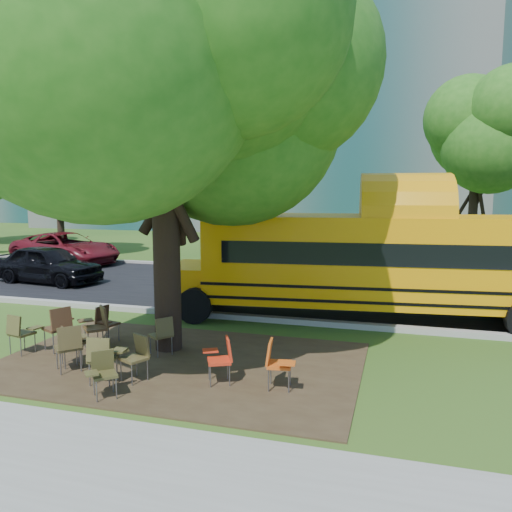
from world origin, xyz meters
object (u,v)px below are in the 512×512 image
(black_car, at_px, (48,264))
(main_tree, at_px, (163,82))
(chair_4, at_px, (103,355))
(chair_9, at_px, (98,323))
(chair_5, at_px, (102,370))
(chair_2, at_px, (70,343))
(chair_0, at_px, (20,330))
(chair_1, at_px, (69,343))
(school_bus, at_px, (398,261))
(chair_6, at_px, (222,355))
(chair_7, at_px, (276,360))
(chair_8, at_px, (60,324))
(chair_3, at_px, (135,353))
(chair_11, at_px, (163,332))
(bg_car_red, at_px, (66,248))
(chair_10, at_px, (105,320))

(black_car, bearing_deg, main_tree, -120.30)
(chair_4, relative_size, chair_9, 0.95)
(chair_5, bearing_deg, chair_2, -75.98)
(chair_0, xyz_separation_m, chair_2, (1.60, -0.55, 0.03))
(chair_1, xyz_separation_m, chair_9, (-0.10, 1.09, 0.09))
(school_bus, distance_m, black_car, 12.36)
(chair_6, distance_m, chair_7, 0.98)
(chair_6, relative_size, black_car, 0.20)
(chair_8, distance_m, chair_9, 0.76)
(chair_3, xyz_separation_m, chair_11, (-0.15, 1.37, -0.01))
(school_bus, bearing_deg, chair_7, -115.69)
(chair_2, relative_size, black_car, 0.22)
(chair_5, distance_m, chair_7, 2.85)
(chair_7, distance_m, bg_car_red, 17.00)
(main_tree, xyz_separation_m, chair_9, (-1.44, -0.42, -4.91))
(chair_3, height_order, chair_8, chair_8)
(chair_7, bearing_deg, chair_2, -94.49)
(school_bus, bearing_deg, chair_3, -134.28)
(chair_7, height_order, chair_8, chair_8)
(chair_9, bearing_deg, chair_10, -30.04)
(chair_8, bearing_deg, main_tree, -44.84)
(chair_7, height_order, chair_11, chair_7)
(chair_9, height_order, bg_car_red, bg_car_red)
(chair_1, distance_m, chair_7, 4.05)
(chair_3, distance_m, black_car, 10.81)
(chair_3, xyz_separation_m, chair_9, (-1.66, 1.34, 0.06))
(chair_5, distance_m, chair_9, 2.63)
(chair_0, height_order, chair_3, chair_0)
(school_bus, xyz_separation_m, chair_8, (-6.71, -4.53, -0.98))
(chair_2, height_order, chair_4, chair_2)
(chair_1, relative_size, chair_7, 0.91)
(chair_0, bearing_deg, chair_6, 7.84)
(chair_0, bearing_deg, bg_car_red, 134.79)
(chair_1, height_order, chair_2, chair_2)
(main_tree, height_order, chair_4, main_tree)
(chair_3, relative_size, chair_7, 0.97)
(chair_9, height_order, black_car, black_car)
(school_bus, xyz_separation_m, chair_6, (-2.86, -5.24, -1.06))
(chair_1, height_order, black_car, black_car)
(school_bus, height_order, chair_0, school_bus)
(school_bus, xyz_separation_m, chair_5, (-4.51, -6.33, -1.09))
(chair_1, relative_size, chair_10, 0.96)
(chair_7, height_order, chair_9, chair_9)
(school_bus, bearing_deg, chair_0, -152.00)
(chair_8, bearing_deg, bg_car_red, 61.96)
(chair_3, bearing_deg, main_tree, -57.63)
(chair_5, bearing_deg, chair_10, -99.56)
(chair_2, bearing_deg, chair_11, -0.15)
(chair_7, bearing_deg, chair_4, -86.02)
(chair_6, bearing_deg, school_bus, -54.15)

